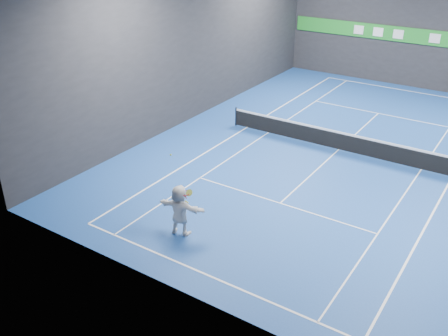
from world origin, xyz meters
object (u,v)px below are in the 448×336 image
Objects in this scene: tennis_ball at (171,155)px; tennis_net at (340,140)px; tennis_racket at (187,194)px; player at (180,210)px.

tennis_net is (2.51, 10.28, -2.55)m from tennis_ball.
tennis_net is 10.58m from tennis_racket.
tennis_ball is at bearing -103.74° from tennis_net.
player is at bearing -171.31° from tennis_racket.
tennis_racket is at bearing -6.61° from tennis_ball.
tennis_ball is 1.52m from tennis_racket.
tennis_ball reaches higher than tennis_net.
tennis_net is at bearing 76.26° from tennis_ball.
tennis_racket is (0.72, -0.08, -1.34)m from tennis_ball.
tennis_net is at bearing 80.18° from tennis_racket.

